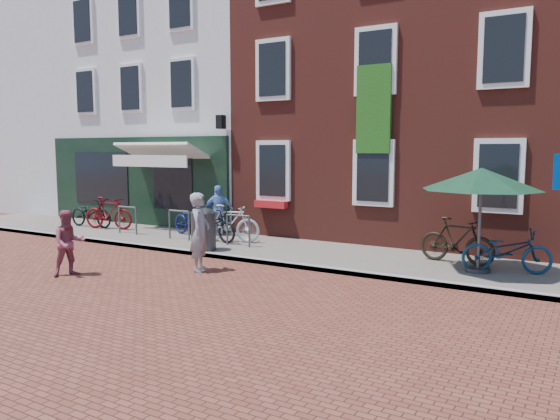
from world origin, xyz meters
The scene contains 17 objects.
ground centered at (0.00, 0.00, 0.00)m, with size 80.00×80.00×0.00m, color brown.
sidewalk centered at (1.00, 1.50, 0.05)m, with size 24.00×3.00×0.10m, color slate.
building_stucco centered at (-5.00, 7.00, 4.50)m, with size 8.00×8.00×9.00m, color silver.
building_brick_mid centered at (2.00, 7.00, 5.00)m, with size 6.00×8.00×10.00m, color maroon.
filler_left centered at (-12.50, 7.00, 4.50)m, with size 7.00×8.00×9.00m, color silver.
litter_bin centered at (0.08, 0.30, 0.68)m, with size 0.61×0.61×1.13m.
parasol centered at (6.43, 1.30, 2.09)m, with size 2.39×2.39×2.23m.
woman centered at (1.21, -1.21, 0.84)m, with size 0.62×0.40×1.69m, color gray.
boy centered at (-0.86, -2.92, 0.68)m, with size 0.66×0.52×1.37m, color #8E414E.
cafe_person centered at (-1.00, 2.35, 0.83)m, with size 0.86×0.36×1.46m, color #6F98DD.
bicycle_0 centered at (-5.56, 1.60, 0.56)m, with size 0.61×1.74×0.91m, color black.
bicycle_1 centered at (-4.73, 1.58, 0.61)m, with size 0.48×1.69×1.01m, color #5B060B.
bicycle_2 centered at (-1.58, 1.87, 0.56)m, with size 0.61×1.74×0.91m, color #101154.
bicycle_3 centered at (-0.06, 1.59, 0.61)m, with size 0.48×1.69×1.01m, color #B7B7BA.
bicycle_4 centered at (-0.57, 1.45, 0.56)m, with size 0.61×1.74×0.91m, color black.
bicycle_5 centered at (5.86, 1.90, 0.61)m, with size 0.48×1.69×1.01m, color black.
bicycle_6 centered at (6.95, 1.47, 0.56)m, with size 0.61×1.74×0.91m, color #0E304C.
Camera 1 is at (8.47, -10.11, 2.61)m, focal length 34.57 mm.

